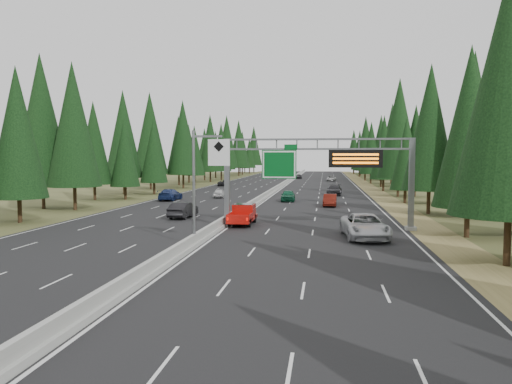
# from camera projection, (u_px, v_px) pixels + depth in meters

# --- Properties ---
(road) EXTENTS (32.00, 260.00, 0.08)m
(road) POSITION_uv_depth(u_px,v_px,m) (274.00, 192.00, 89.00)
(road) COLOR black
(road) RESTS_ON ground
(shoulder_right) EXTENTS (3.60, 260.00, 0.06)m
(shoulder_right) POSITION_uv_depth(u_px,v_px,m) (376.00, 193.00, 86.56)
(shoulder_right) COLOR olive
(shoulder_right) RESTS_ON ground
(shoulder_left) EXTENTS (3.60, 260.00, 0.06)m
(shoulder_left) POSITION_uv_depth(u_px,v_px,m) (178.00, 191.00, 91.45)
(shoulder_left) COLOR #3A421F
(shoulder_left) RESTS_ON ground
(median_barrier) EXTENTS (0.70, 260.00, 0.85)m
(median_barrier) POSITION_uv_depth(u_px,v_px,m) (274.00, 190.00, 88.97)
(median_barrier) COLOR gray
(median_barrier) RESTS_ON road
(sign_gantry) EXTENTS (16.75, 0.98, 7.80)m
(sign_gantry) POSITION_uv_depth(u_px,v_px,m) (325.00, 169.00, 42.83)
(sign_gantry) COLOR slate
(sign_gantry) RESTS_ON road
(hov_sign_pole) EXTENTS (2.80, 0.50, 8.00)m
(hov_sign_pole) POSITION_uv_depth(u_px,v_px,m) (202.00, 180.00, 34.22)
(hov_sign_pole) COLOR slate
(hov_sign_pole) RESTS_ON road
(tree_row_right) EXTENTS (11.78, 244.18, 18.76)m
(tree_row_right) POSITION_uv_depth(u_px,v_px,m) (407.00, 137.00, 79.37)
(tree_row_right) COLOR black
(tree_row_right) RESTS_ON ground
(tree_row_left) EXTENTS (12.42, 243.72, 18.87)m
(tree_row_left) POSITION_uv_depth(u_px,v_px,m) (154.00, 140.00, 90.32)
(tree_row_left) COLOR black
(tree_row_left) RESTS_ON ground
(silver_minivan) EXTENTS (3.75, 6.97, 1.86)m
(silver_minivan) POSITION_uv_depth(u_px,v_px,m) (365.00, 226.00, 38.02)
(silver_minivan) COLOR silver
(silver_minivan) RESTS_ON road
(red_pickup) EXTENTS (2.01, 5.62, 1.83)m
(red_pickup) POSITION_uv_depth(u_px,v_px,m) (243.00, 213.00, 46.11)
(red_pickup) COLOR black
(red_pickup) RESTS_ON road
(car_ahead_green) EXTENTS (1.98, 4.70, 1.59)m
(car_ahead_green) POSITION_uv_depth(u_px,v_px,m) (288.00, 196.00, 69.89)
(car_ahead_green) COLOR #125234
(car_ahead_green) RESTS_ON road
(car_ahead_dkred) EXTENTS (1.80, 4.69, 1.52)m
(car_ahead_dkred) POSITION_uv_depth(u_px,v_px,m) (330.00, 200.00, 62.75)
(car_ahead_dkred) COLOR #5A140C
(car_ahead_dkred) RESTS_ON road
(car_ahead_dkgrey) EXTENTS (2.72, 5.83, 1.65)m
(car_ahead_dkgrey) POSITION_uv_depth(u_px,v_px,m) (334.00, 190.00, 81.42)
(car_ahead_dkgrey) COLOR black
(car_ahead_dkgrey) RESTS_ON road
(car_ahead_white) EXTENTS (2.44, 4.98, 1.36)m
(car_ahead_white) POSITION_uv_depth(u_px,v_px,m) (331.00, 178.00, 128.56)
(car_ahead_white) COLOR #B9B9B9
(car_ahead_white) RESTS_ON road
(car_ahead_far) EXTENTS (1.68, 3.97, 1.34)m
(car_ahead_far) POSITION_uv_depth(u_px,v_px,m) (299.00, 176.00, 143.27)
(car_ahead_far) COLOR black
(car_ahead_far) RESTS_ON road
(car_onc_near) EXTENTS (2.02, 4.97, 1.60)m
(car_onc_near) POSITION_uv_depth(u_px,v_px,m) (183.00, 210.00, 50.90)
(car_onc_near) COLOR black
(car_onc_near) RESTS_ON road
(car_onc_blue) EXTENTS (2.38, 5.65, 1.63)m
(car_onc_blue) POSITION_uv_depth(u_px,v_px,m) (170.00, 195.00, 71.53)
(car_onc_blue) COLOR navy
(car_onc_blue) RESTS_ON road
(car_onc_white) EXTENTS (1.73, 4.01, 1.35)m
(car_onc_white) POSITION_uv_depth(u_px,v_px,m) (220.00, 193.00, 76.14)
(car_onc_white) COLOR silver
(car_onc_white) RESTS_ON road
(car_onc_far) EXTENTS (2.18, 4.61, 1.27)m
(car_onc_far) POSITION_uv_depth(u_px,v_px,m) (224.00, 183.00, 107.30)
(car_onc_far) COLOR black
(car_onc_far) RESTS_ON road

